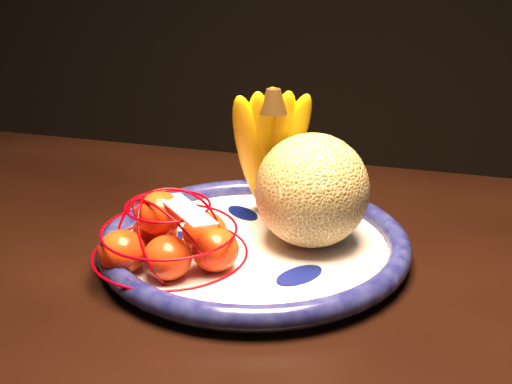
% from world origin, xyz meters
% --- Properties ---
extents(dining_table, '(1.71, 1.15, 0.80)m').
position_xyz_m(dining_table, '(0.03, -0.09, 0.72)').
color(dining_table, black).
rests_on(dining_table, ground).
extents(fruit_bowl, '(0.34, 0.34, 0.03)m').
position_xyz_m(fruit_bowl, '(0.13, 0.04, 0.81)').
color(fruit_bowl, white).
rests_on(fruit_bowl, dining_table).
extents(cantaloupe, '(0.12, 0.12, 0.12)m').
position_xyz_m(cantaloupe, '(0.19, 0.05, 0.88)').
color(cantaloupe, olive).
rests_on(cantaloupe, fruit_bowl).
extents(banana_bunch, '(0.11, 0.11, 0.18)m').
position_xyz_m(banana_bunch, '(0.13, 0.11, 0.90)').
color(banana_bunch, '#E1A407').
rests_on(banana_bunch, fruit_bowl).
extents(mandarin_bag, '(0.17, 0.17, 0.10)m').
position_xyz_m(mandarin_bag, '(0.05, -0.02, 0.84)').
color(mandarin_bag, '#EA4917').
rests_on(mandarin_bag, fruit_bowl).
extents(price_tag, '(0.07, 0.07, 0.01)m').
position_xyz_m(price_tag, '(0.07, -0.04, 0.88)').
color(price_tag, white).
rests_on(price_tag, mandarin_bag).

